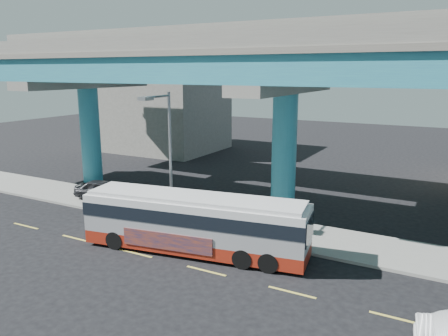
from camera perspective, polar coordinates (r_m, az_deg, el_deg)
The scene contains 8 objects.
ground at distance 20.12m, azimuth -1.89°, elevation -12.97°, with size 120.00×120.00×0.00m, color black.
sidewalk at distance 24.61m, azimuth 4.65°, elevation -7.91°, with size 70.00×4.00×0.15m, color gray.
lane_markings at distance 19.89m, azimuth -2.34°, elevation -13.28°, with size 58.00×0.12×0.01m.
viaduct at distance 26.41m, azimuth 8.28°, elevation 13.46°, with size 52.00×12.40×11.70m.
building_concrete at distance 49.42m, azimuth -7.94°, elevation 7.62°, with size 12.00×10.00×9.00m, color gray.
transit_bus at distance 21.32m, azimuth -3.84°, elevation -6.95°, with size 11.32×4.10×2.85m.
parked_car at distance 30.73m, azimuth -15.60°, elevation -2.74°, with size 4.05×2.34×1.30m, color #2B2B2F.
street_lamp at distance 24.00m, azimuth -7.83°, elevation 3.62°, with size 0.50×2.43×7.41m.
Camera 1 is at (9.23, -15.63, 8.68)m, focal length 35.00 mm.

